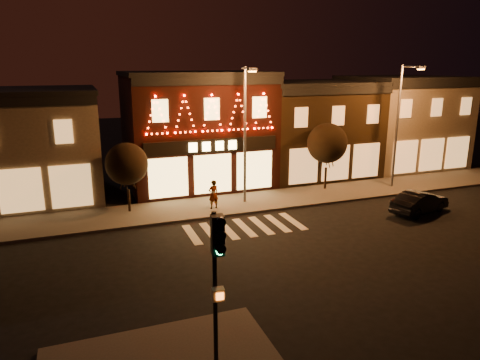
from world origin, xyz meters
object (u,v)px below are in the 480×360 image
streetlamp_mid (246,125)px  pedestrian (213,194)px  traffic_signal_near (217,264)px  dark_sedan (420,202)px

streetlamp_mid → pedestrian: bearing=-177.8°
traffic_signal_near → pedestrian: size_ratio=2.69×
dark_sedan → pedestrian: (-11.64, 4.74, 0.37)m
traffic_signal_near → dark_sedan: size_ratio=1.18×
streetlamp_mid → pedestrian: (-2.27, -0.38, -4.10)m
traffic_signal_near → pedestrian: 15.23m
pedestrian → traffic_signal_near: bearing=62.4°
traffic_signal_near → streetlamp_mid: bearing=72.4°
pedestrian → streetlamp_mid: bearing=178.5°
dark_sedan → pedestrian: 12.58m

